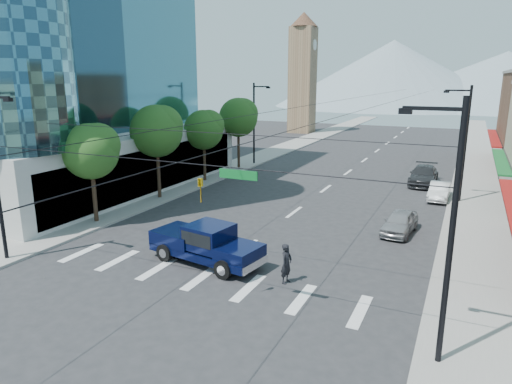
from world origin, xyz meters
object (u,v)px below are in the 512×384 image
parked_car_near (400,222)px  parked_car_far (424,175)px  parked_car_mid (439,191)px  pickup_truck (206,243)px  pedestrian (286,263)px

parked_car_near → parked_car_far: 15.00m
parked_car_far → parked_car_mid: bearing=-72.9°
pickup_truck → parked_car_near: 12.59m
pedestrian → parked_car_far: bearing=-0.5°
parked_car_near → parked_car_mid: 9.95m
parked_car_near → parked_car_far: size_ratio=0.72×
pickup_truck → parked_car_near: (8.57, 9.22, -0.41)m
pickup_truck → pedestrian: pickup_truck is taller
pedestrian → parked_car_near: pedestrian is taller
pickup_truck → parked_car_near: size_ratio=1.58×
pickup_truck → parked_car_far: size_ratio=1.13×
parked_car_near → parked_car_far: parked_car_far is taller
pickup_truck → parked_car_far: (8.57, 24.22, -0.27)m
parked_car_near → parked_car_far: bearing=95.9°
pickup_truck → parked_car_mid: 21.62m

